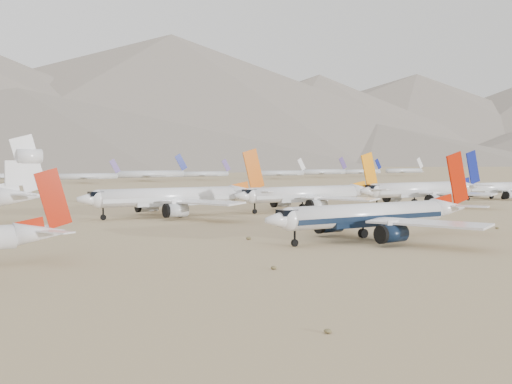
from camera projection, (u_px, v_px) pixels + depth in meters
ground at (422, 237)px, 123.59m from camera, size 7000.00×7000.00×0.00m
main_airliner at (376, 215)px, 120.18m from camera, size 47.30×46.20×16.69m
row2_navy_widebody at (423, 190)px, 207.12m from camera, size 50.78×49.66×18.07m
row2_gold_tail at (310, 194)px, 185.80m from camera, size 48.25×47.19×17.18m
row2_orange_tail at (177, 197)px, 167.98m from camera, size 50.51×49.42×18.02m
row2_blue_far at (498, 188)px, 240.21m from camera, size 42.03×41.09×14.93m
distant_storage_row at (110, 175)px, 412.30m from camera, size 607.12×61.94×16.22m
foothills at (208, 133)px, 1330.75m from camera, size 4637.50×1395.00×155.00m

